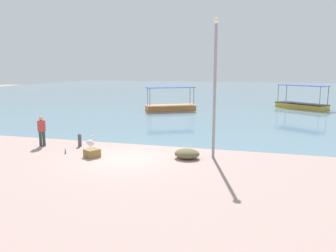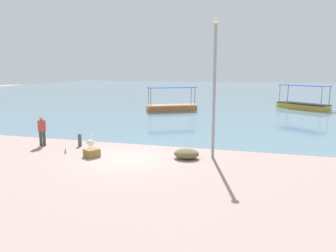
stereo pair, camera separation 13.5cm
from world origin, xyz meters
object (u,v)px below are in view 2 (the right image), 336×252
Objects in this scene: fisherman_standing at (42,130)px; net_pile at (186,154)px; glass_bottle at (65,151)px; cargo_crate at (92,153)px; fishing_boat_far_right at (172,106)px; mooring_bollard at (80,139)px; lamp_post at (214,82)px; fishing_boat_far_left at (303,104)px; pelican at (91,142)px.

fisherman_standing is 1.38× the size of net_pile.
glass_bottle is (-6.23, -0.77, -0.13)m from net_pile.
cargo_crate is 2.42× the size of glass_bottle.
fishing_boat_far_right reaches higher than net_pile.
fisherman_standing is at bearing 160.48° from cargo_crate.
fisherman_standing reaches higher than mooring_bollard.
cargo_crate is at bearing -46.67° from mooring_bollard.
fisherman_standing is (-2.78, -17.53, 0.43)m from fishing_boat_far_right.
fishing_boat_far_right reaches higher than glass_bottle.
lamp_post is at bearing 24.05° from net_pile.
fishing_boat_far_left is at bearing 22.12° from fishing_boat_far_right.
fisherman_standing is (-2.05, -0.54, 0.52)m from mooring_bollard.
pelican is at bearing 1.29° from fisherman_standing.
fisherman_standing reaches higher than pelican.
cargo_crate is at bearing -167.43° from net_pile.
fisherman_standing is 2.56m from glass_bottle.
net_pile is 4.55× the size of glass_bottle.
glass_bottle is at bearing -85.71° from mooring_bollard.
mooring_bollard is at bearing 14.71° from fisherman_standing.
fishing_boat_far_left reaches higher than mooring_bollard.
cargo_crate is (-4.57, -1.02, -0.04)m from net_pile.
mooring_bollard is 6.42m from net_pile.
cargo_crate is at bearing -86.80° from fishing_boat_far_right.
cargo_crate is at bearing -164.92° from lamp_post.
glass_bottle is (-0.61, -18.64, -0.37)m from fishing_boat_far_right.
lamp_post is 3.69m from net_pile.
cargo_crate reaches higher than glass_bottle.
fisherman_standing is (-16.23, -22.99, 0.43)m from fishing_boat_far_left.
glass_bottle is (-7.44, -1.30, -3.57)m from lamp_post.
fisherman_standing reaches higher than cargo_crate.
fishing_boat_far_left is at bearing 57.73° from mooring_bollard.
net_pile is at bearing -4.32° from pelican.
glass_bottle is at bearing -91.88° from fishing_boat_far_right.
fishing_boat_far_right reaches higher than fisherman_standing.
lamp_post is 5.39× the size of net_pile.
fishing_boat_far_right is 19.60× the size of glass_bottle.
fishing_boat_far_left is 8.42× the size of cargo_crate.
fishing_boat_far_right is 3.13× the size of fisherman_standing.
net_pile is at bearing -72.53° from fishing_boat_far_right.
fisherman_standing is at bearing -125.21° from fishing_boat_far_left.
cargo_crate is (0.86, -1.43, -0.17)m from pelican.
pelican is 1.23× the size of cargo_crate.
mooring_bollard is 1.67m from glass_bottle.
pelican is (0.20, -17.46, -0.10)m from fishing_boat_far_right.
fishing_boat_far_right is at bearing 111.50° from lamp_post.
fishing_boat_far_left is 23.96m from lamp_post.
fishing_boat_far_left is at bearing 59.98° from pelican.
pelican is at bearing -120.02° from fishing_boat_far_left.
net_pile is 4.68m from cargo_crate.
cargo_crate is at bearing -116.96° from fishing_boat_far_left.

